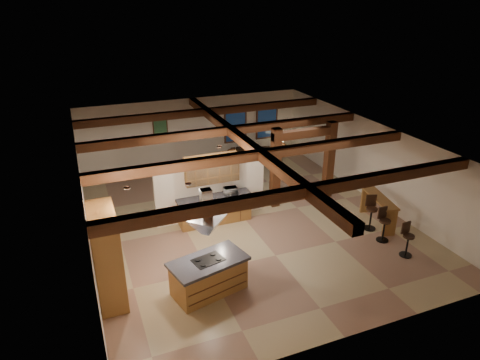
# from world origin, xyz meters

# --- Properties ---
(ground) EXTENTS (12.00, 12.00, 0.00)m
(ground) POSITION_xyz_m (0.00, 0.00, 0.00)
(ground) COLOR tan
(ground) RESTS_ON ground
(room_walls) EXTENTS (12.00, 12.00, 12.00)m
(room_walls) POSITION_xyz_m (0.00, 0.00, 1.78)
(room_walls) COLOR white
(room_walls) RESTS_ON ground
(ceiling_beams) EXTENTS (10.00, 12.00, 0.28)m
(ceiling_beams) POSITION_xyz_m (0.00, 0.00, 2.76)
(ceiling_beams) COLOR #401F10
(ceiling_beams) RESTS_ON room_walls
(timber_posts) EXTENTS (2.50, 0.30, 2.90)m
(timber_posts) POSITION_xyz_m (2.50, 0.50, 1.76)
(timber_posts) COLOR #401F10
(timber_posts) RESTS_ON ground
(partition_wall) EXTENTS (3.80, 0.18, 2.20)m
(partition_wall) POSITION_xyz_m (-1.00, 0.50, 1.10)
(partition_wall) COLOR white
(partition_wall) RESTS_ON ground
(pantry_cabinet) EXTENTS (0.67, 1.60, 2.40)m
(pantry_cabinet) POSITION_xyz_m (-4.67, -2.60, 1.20)
(pantry_cabinet) COLOR brown
(pantry_cabinet) RESTS_ON ground
(back_counter) EXTENTS (2.50, 0.66, 0.94)m
(back_counter) POSITION_xyz_m (-1.00, 0.11, 0.48)
(back_counter) COLOR brown
(back_counter) RESTS_ON ground
(upper_display_cabinet) EXTENTS (1.80, 0.36, 0.95)m
(upper_display_cabinet) POSITION_xyz_m (-1.00, 0.31, 1.85)
(upper_display_cabinet) COLOR brown
(upper_display_cabinet) RESTS_ON partition_wall
(range_hood) EXTENTS (1.10, 1.10, 1.40)m
(range_hood) POSITION_xyz_m (-2.32, -3.31, 1.78)
(range_hood) COLOR silver
(range_hood) RESTS_ON room_walls
(back_windows) EXTENTS (2.70, 0.07, 1.70)m
(back_windows) POSITION_xyz_m (2.80, 5.93, 1.50)
(back_windows) COLOR #401F10
(back_windows) RESTS_ON room_walls
(framed_art) EXTENTS (0.65, 0.05, 0.85)m
(framed_art) POSITION_xyz_m (-1.50, 5.94, 1.70)
(framed_art) COLOR #401F10
(framed_art) RESTS_ON room_walls
(recessed_cans) EXTENTS (3.16, 2.46, 0.03)m
(recessed_cans) POSITION_xyz_m (-2.53, -1.93, 2.87)
(recessed_cans) COLOR silver
(recessed_cans) RESTS_ON room_walls
(kitchen_island) EXTENTS (2.12, 1.46, 0.96)m
(kitchen_island) POSITION_xyz_m (-2.32, -3.31, 0.48)
(kitchen_island) COLOR brown
(kitchen_island) RESTS_ON ground
(dining_table) EXTENTS (2.06, 1.60, 0.64)m
(dining_table) POSITION_xyz_m (0.62, 3.29, 0.32)
(dining_table) COLOR #3B1B0E
(dining_table) RESTS_ON ground
(sofa) EXTENTS (2.01, 1.27, 0.55)m
(sofa) POSITION_xyz_m (2.60, 5.50, 0.27)
(sofa) COLOR black
(sofa) RESTS_ON ground
(microwave) EXTENTS (0.46, 0.33, 0.24)m
(microwave) POSITION_xyz_m (-0.44, 0.11, 1.06)
(microwave) COLOR #B6B6BB
(microwave) RESTS_ON back_counter
(bar_counter) EXTENTS (0.82, 1.88, 0.96)m
(bar_counter) POSITION_xyz_m (4.00, -1.97, 0.65)
(bar_counter) COLOR brown
(bar_counter) RESTS_ON ground
(side_table) EXTENTS (0.50, 0.50, 0.52)m
(side_table) POSITION_xyz_m (4.02, 5.21, 0.26)
(side_table) COLOR #401F10
(side_table) RESTS_ON ground
(table_lamp) EXTENTS (0.30, 0.30, 0.35)m
(table_lamp) POSITION_xyz_m (4.02, 5.21, 0.77)
(table_lamp) COLOR black
(table_lamp) RESTS_ON side_table
(bar_stool_a) EXTENTS (0.36, 0.36, 1.04)m
(bar_stool_a) POSITION_xyz_m (3.55, -3.85, 0.53)
(bar_stool_a) COLOR black
(bar_stool_a) RESTS_ON ground
(bar_stool_b) EXTENTS (0.38, 0.38, 1.09)m
(bar_stool_b) POSITION_xyz_m (3.46, -2.92, 0.56)
(bar_stool_b) COLOR black
(bar_stool_b) RESTS_ON ground
(bar_stool_c) EXTENTS (0.43, 0.44, 1.15)m
(bar_stool_c) POSITION_xyz_m (3.56, -2.17, 0.58)
(bar_stool_c) COLOR black
(bar_stool_c) RESTS_ON ground
(dining_chairs) EXTENTS (2.17, 2.17, 1.09)m
(dining_chairs) POSITION_xyz_m (0.62, 3.29, 0.55)
(dining_chairs) COLOR #401F10
(dining_chairs) RESTS_ON ground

